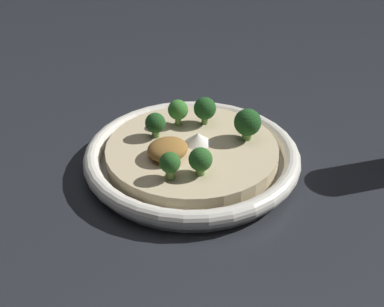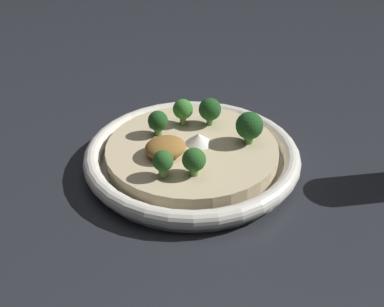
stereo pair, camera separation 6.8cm
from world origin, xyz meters
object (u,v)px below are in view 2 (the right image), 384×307
object	(u,v)px
broccoli_front_right	(158,122)
broccoli_back	(194,160)
broccoli_front	(183,110)
broccoli_left	(210,110)
broccoli_back_left	(249,126)
broccoli_back_right	(163,162)
risotto_bowl	(192,156)

from	to	relation	value
broccoli_front_right	broccoli_back	bearing A→B (deg)	82.70
broccoli_front	broccoli_left	world-z (taller)	broccoli_left
broccoli_back_left	broccoli_left	xyz separation A→B (m)	(0.01, -0.07, -0.00)
broccoli_back_right	broccoli_front_right	bearing A→B (deg)	-117.54
risotto_bowl	broccoli_front_right	size ratio (longest dim) A/B	8.27
broccoli_left	broccoli_back_right	bearing A→B (deg)	30.46
broccoli_front_right	broccoli_back_left	world-z (taller)	broccoli_back_left
risotto_bowl	broccoli_back_right	distance (m)	0.09
broccoli_front_right	broccoli_back_right	world-z (taller)	same
broccoli_back_right	broccoli_left	distance (m)	0.15
broccoli_back_left	broccoli_left	size ratio (longest dim) A/B	1.10
broccoli_back	risotto_bowl	bearing A→B (deg)	-122.30
broccoli_back_left	risotto_bowl	bearing A→B (deg)	-27.98
risotto_bowl	broccoli_front_right	bearing A→B (deg)	-66.90
risotto_bowl	broccoli_back_left	world-z (taller)	broccoli_back_left
broccoli_front	broccoli_back_left	xyz separation A→B (m)	(-0.05, 0.10, 0.00)
broccoli_back_right	broccoli_left	xyz separation A→B (m)	(-0.13, -0.08, 0.00)
broccoli_front_right	broccoli_back_right	distance (m)	0.11
broccoli_front_right	broccoli_front	distance (m)	0.05
broccoli_back	broccoli_back_right	distance (m)	0.04
risotto_bowl	broccoli_left	bearing A→B (deg)	-148.05
broccoli_front	broccoli_left	distance (m)	0.04
broccoli_front_right	broccoli_back_right	bearing A→B (deg)	62.46
risotto_bowl	broccoli_front	distance (m)	0.08
broccoli_front	broccoli_back_right	distance (m)	0.14
broccoli_back_left	broccoli_back	bearing A→B (deg)	11.01
broccoli_front	broccoli_back_right	size ratio (longest dim) A/B	1.09
risotto_bowl	broccoli_front_right	world-z (taller)	broccoli_front_right
broccoli_front	broccoli_back_right	world-z (taller)	broccoli_front
broccoli_front_right	broccoli_left	world-z (taller)	broccoli_left
broccoli_front_right	broccoli_front	size ratio (longest dim) A/B	0.92
risotto_bowl	broccoli_left	xyz separation A→B (m)	(-0.06, -0.04, 0.04)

